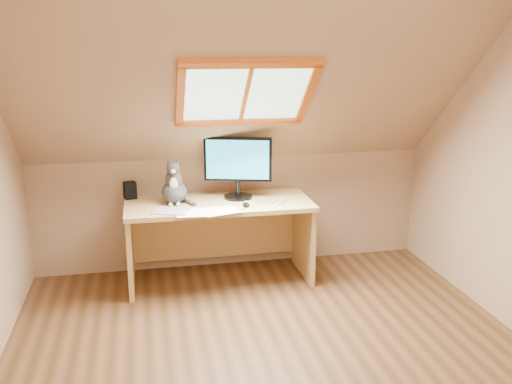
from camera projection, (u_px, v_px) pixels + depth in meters
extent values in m
plane|color=brown|center=(276.00, 364.00, 3.65)|extent=(3.50, 3.50, 0.00)
cube|color=tan|center=(417.00, 322.00, 1.68)|extent=(3.50, 0.02, 2.40)
cube|color=tan|center=(232.00, 211.00, 5.18)|extent=(3.50, 0.02, 1.00)
cube|color=tan|center=(247.00, 83.00, 4.13)|extent=(3.50, 1.56, 1.41)
cube|color=#B2E0CC|center=(245.00, 92.00, 4.22)|extent=(0.90, 0.53, 0.48)
cube|color=#C56612|center=(245.00, 92.00, 4.22)|extent=(1.02, 0.64, 0.59)
cube|color=tan|center=(219.00, 204.00, 4.74)|extent=(1.54, 0.67, 0.04)
cube|color=tan|center=(130.00, 250.00, 4.69)|extent=(0.04, 0.61, 0.66)
cube|color=tan|center=(303.00, 238.00, 4.98)|extent=(0.04, 0.61, 0.66)
cube|color=tan|center=(215.00, 232.00, 5.13)|extent=(1.44, 0.03, 0.47)
cylinder|color=black|center=(238.00, 197.00, 4.85)|extent=(0.24, 0.24, 0.02)
cylinder|color=black|center=(238.00, 188.00, 4.83)|extent=(0.04, 0.04, 0.13)
cube|color=black|center=(238.00, 159.00, 4.76)|extent=(0.56, 0.20, 0.37)
cube|color=blue|center=(237.00, 160.00, 4.73)|extent=(0.51, 0.15, 0.33)
ellipsoid|color=#48433F|center=(174.00, 192.00, 4.69)|extent=(0.23, 0.27, 0.18)
ellipsoid|color=#48433F|center=(174.00, 180.00, 4.65)|extent=(0.15, 0.15, 0.20)
ellipsoid|color=silver|center=(174.00, 184.00, 4.59)|extent=(0.07, 0.04, 0.11)
ellipsoid|color=#48433F|center=(173.00, 168.00, 4.57)|extent=(0.12, 0.11, 0.10)
sphere|color=silver|center=(173.00, 171.00, 4.53)|extent=(0.04, 0.04, 0.04)
cone|color=#48433F|center=(169.00, 162.00, 4.58)|extent=(0.06, 0.05, 0.06)
cone|color=#48433F|center=(177.00, 161.00, 4.58)|extent=(0.05, 0.05, 0.06)
cube|color=black|center=(130.00, 190.00, 4.82)|extent=(0.12, 0.12, 0.14)
cube|color=#B2B2B7|center=(172.00, 211.00, 4.46)|extent=(0.33, 0.28, 0.01)
ellipsoid|color=black|center=(246.00, 205.00, 4.60)|extent=(0.06, 0.10, 0.03)
cube|color=white|center=(208.00, 211.00, 4.47)|extent=(0.33, 0.27, 0.00)
cube|color=white|center=(208.00, 211.00, 4.47)|extent=(0.32, 0.24, 0.00)
cube|color=white|center=(208.00, 211.00, 4.47)|extent=(0.35, 0.30, 0.00)
cube|color=white|center=(208.00, 211.00, 4.47)|extent=(0.34, 0.28, 0.00)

